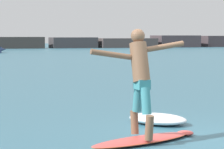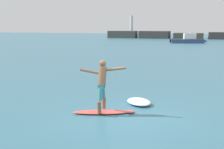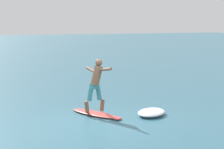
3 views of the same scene
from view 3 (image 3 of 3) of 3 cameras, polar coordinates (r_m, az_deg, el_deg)
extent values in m
plane|color=#34677B|center=(11.62, -1.95, -7.23)|extent=(200.00, 200.00, 0.00)
ellipsoid|color=#E24E48|center=(12.52, -2.66, -5.93)|extent=(2.04, 1.15, 0.10)
ellipsoid|color=#E24E48|center=(11.85, 0.84, -6.70)|extent=(0.36, 0.37, 0.08)
ellipsoid|color=#DB5B2D|center=(12.52, -2.66, -5.93)|extent=(2.06, 1.17, 0.04)
cone|color=black|center=(13.11, -5.20, -5.83)|extent=(0.06, 0.06, 0.14)
cone|color=black|center=(12.91, -5.26, -6.04)|extent=(0.06, 0.06, 0.14)
cone|color=black|center=(13.11, -4.32, -5.82)|extent=(0.06, 0.06, 0.14)
cylinder|color=brown|center=(12.60, -1.51, -4.69)|extent=(0.14, 0.18, 0.41)
cylinder|color=teal|center=(12.46, -2.04, -2.91)|extent=(0.16, 0.23, 0.45)
cylinder|color=brown|center=(12.33, -3.86, -4.98)|extent=(0.14, 0.18, 0.41)
cylinder|color=teal|center=(12.31, -3.34, -3.04)|extent=(0.16, 0.23, 0.45)
cube|color=teal|center=(12.34, -2.69, -1.82)|extent=(0.21, 0.27, 0.16)
cylinder|color=brown|center=(12.33, -2.36, -0.17)|extent=(0.30, 0.45, 0.69)
sphere|color=brown|center=(12.32, -2.03, 1.83)|extent=(0.23, 0.23, 0.23)
cylinder|color=brown|center=(12.75, -3.19, 0.68)|extent=(0.69, 0.11, 0.21)
cylinder|color=brown|center=(11.91, -0.99, 0.78)|extent=(0.69, 0.12, 0.20)
ellipsoid|color=white|center=(12.48, 6.03, -5.76)|extent=(1.39, 1.48, 0.20)
camera|label=1|loc=(14.35, -39.03, 1.02)|focal=85.00mm
camera|label=2|loc=(8.79, -60.52, 4.25)|focal=50.00mm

